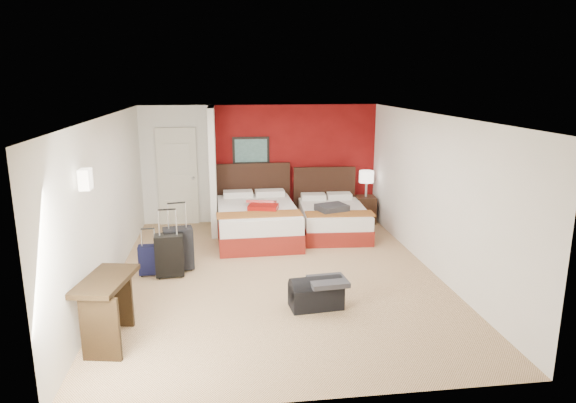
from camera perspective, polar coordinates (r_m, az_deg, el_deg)
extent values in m
plane|color=#D5B183|center=(8.13, -1.24, -8.26)|extent=(6.50, 6.50, 0.00)
cube|color=white|center=(10.93, -3.12, 4.24)|extent=(5.00, 0.04, 2.50)
cube|color=white|center=(7.89, -19.64, -0.21)|extent=(0.04, 6.50, 2.50)
cube|color=black|center=(10.81, -4.18, 5.73)|extent=(0.78, 0.03, 0.58)
cube|color=white|center=(6.31, -21.80, 2.33)|extent=(0.12, 0.20, 0.24)
cube|color=maroon|center=(10.99, 0.80, 4.31)|extent=(3.50, 0.04, 2.50)
cube|color=silver|center=(10.27, -8.43, 3.50)|extent=(0.12, 1.20, 2.50)
cube|color=silver|center=(10.93, -12.28, 2.75)|extent=(0.82, 0.06, 2.05)
cube|color=white|center=(9.85, -3.49, -2.34)|extent=(1.56, 2.19, 0.64)
cube|color=white|center=(10.19, 5.10, -2.13)|extent=(1.38, 1.89, 0.54)
cube|color=#9D110D|center=(9.67, -2.89, -0.38)|extent=(0.72, 0.86, 0.09)
cube|color=#35363A|center=(9.80, 4.95, -0.73)|extent=(0.66, 0.59, 0.13)
cube|color=#321B10|center=(11.05, 8.67, -0.89)|extent=(0.44, 0.44, 0.58)
cylinder|color=beige|center=(10.92, 8.78, 1.98)|extent=(0.33, 0.33, 0.56)
cube|color=black|center=(8.18, -13.16, -6.05)|extent=(0.45, 0.30, 0.65)
cube|color=black|center=(8.41, -12.17, -5.35)|extent=(0.50, 0.36, 0.68)
cube|color=black|center=(8.34, -15.27, -6.49)|extent=(0.34, 0.21, 0.46)
cube|color=black|center=(7.00, 3.15, -10.44)|extent=(0.73, 0.44, 0.35)
cube|color=#39393E|center=(6.90, 4.49, -8.93)|extent=(0.54, 0.47, 0.07)
cube|color=black|center=(6.40, -19.56, -11.45)|extent=(0.66, 1.04, 0.80)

